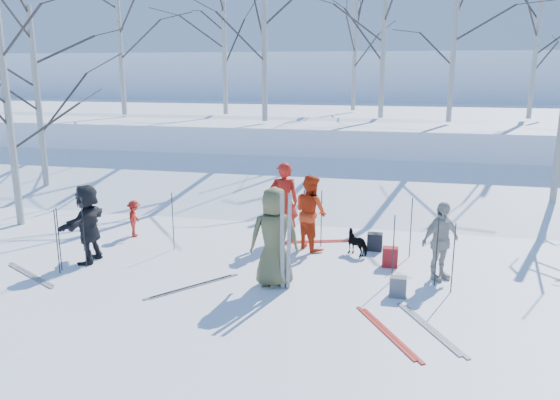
% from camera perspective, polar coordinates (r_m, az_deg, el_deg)
% --- Properties ---
extents(ground, '(120.00, 120.00, 0.00)m').
position_cam_1_polar(ground, '(10.73, -1.76, -8.62)').
color(ground, white).
rests_on(ground, ground).
extents(snow_ramp, '(70.00, 9.49, 4.12)m').
position_cam_1_polar(snow_ramp, '(17.25, 3.98, 0.49)').
color(snow_ramp, white).
rests_on(snow_ramp, ground).
extents(snow_plateau, '(70.00, 18.00, 2.20)m').
position_cam_1_polar(snow_plateau, '(26.91, 7.25, 6.99)').
color(snow_plateau, white).
rests_on(snow_plateau, ground).
extents(far_hill, '(90.00, 30.00, 6.00)m').
position_cam_1_polar(far_hill, '(47.73, 9.76, 10.96)').
color(far_hill, white).
rests_on(far_hill, ground).
extents(skier_olive_center, '(1.07, 0.85, 1.91)m').
position_cam_1_polar(skier_olive_center, '(10.31, -0.60, -3.89)').
color(skier_olive_center, brown).
rests_on(skier_olive_center, ground).
extents(skier_red_north, '(0.81, 0.66, 1.92)m').
position_cam_1_polar(skier_red_north, '(12.93, 0.38, -0.24)').
color(skier_red_north, '#B61A10').
rests_on(skier_red_north, ground).
extents(skier_redor_behind, '(1.06, 1.06, 1.73)m').
position_cam_1_polar(skier_redor_behind, '(12.45, 3.22, -1.28)').
color(skier_redor_behind, red).
rests_on(skier_redor_behind, ground).
extents(skier_red_seated, '(0.48, 0.66, 0.91)m').
position_cam_1_polar(skier_red_seated, '(13.90, -14.96, -1.87)').
color(skier_red_seated, '#B61A10').
rests_on(skier_red_seated, ground).
extents(skier_cream_east, '(0.94, 0.90, 1.57)m').
position_cam_1_polar(skier_cream_east, '(11.10, 16.41, -4.13)').
color(skier_cream_east, beige).
rests_on(skier_cream_east, ground).
extents(skier_grey_west, '(0.55, 1.59, 1.70)m').
position_cam_1_polar(skier_grey_west, '(12.30, -19.43, -2.32)').
color(skier_grey_west, black).
rests_on(skier_grey_west, ground).
extents(dog, '(0.70, 0.63, 0.55)m').
position_cam_1_polar(dog, '(12.32, 8.15, -4.41)').
color(dog, black).
rests_on(dog, ground).
extents(upright_ski_left, '(0.08, 0.16, 1.90)m').
position_cam_1_polar(upright_ski_left, '(10.05, 0.23, -4.41)').
color(upright_ski_left, silver).
rests_on(upright_ski_left, ground).
extents(upright_ski_right, '(0.14, 0.23, 1.89)m').
position_cam_1_polar(upright_ski_right, '(10.05, 0.94, -4.41)').
color(upright_ski_right, silver).
rests_on(upright_ski_right, ground).
extents(ski_pair_a, '(1.85, 2.07, 0.02)m').
position_cam_1_polar(ski_pair_a, '(8.99, 11.15, -13.44)').
color(ski_pair_a, red).
rests_on(ski_pair_a, ground).
extents(ski_pair_b, '(1.28, 2.01, 0.02)m').
position_cam_1_polar(ski_pair_b, '(13.15, 3.67, -4.35)').
color(ski_pair_b, red).
rests_on(ski_pair_b, ground).
extents(ski_pair_c, '(2.05, 2.09, 0.02)m').
position_cam_1_polar(ski_pair_c, '(10.66, -9.10, -8.90)').
color(ski_pair_c, silver).
rests_on(ski_pair_c, ground).
extents(ski_pair_d, '(1.83, 2.07, 0.02)m').
position_cam_1_polar(ski_pair_d, '(12.17, -24.63, -7.11)').
color(ski_pair_d, silver).
rests_on(ski_pair_d, ground).
extents(ski_pair_e, '(1.79, 2.07, 0.02)m').
position_cam_1_polar(ski_pair_e, '(9.27, 15.41, -12.82)').
color(ski_pair_e, silver).
rests_on(ski_pair_e, ground).
extents(ski_pole_a, '(0.02, 0.02, 1.34)m').
position_cam_1_polar(ski_pole_a, '(12.73, 2.52, -1.84)').
color(ski_pole_a, black).
rests_on(ski_pole_a, ground).
extents(ski_pole_b, '(0.02, 0.02, 1.34)m').
position_cam_1_polar(ski_pole_b, '(12.63, -11.13, -2.21)').
color(ski_pole_b, black).
rests_on(ski_pole_b, ground).
extents(ski_pole_c, '(0.02, 0.02, 1.34)m').
position_cam_1_polar(ski_pole_c, '(12.24, 13.51, -2.86)').
color(ski_pole_c, black).
rests_on(ski_pole_c, ground).
extents(ski_pole_d, '(0.02, 0.02, 1.34)m').
position_cam_1_polar(ski_pole_d, '(10.81, 11.76, -4.96)').
color(ski_pole_d, black).
rests_on(ski_pole_d, ground).
extents(ski_pole_e, '(0.02, 0.02, 1.34)m').
position_cam_1_polar(ski_pole_e, '(10.78, 16.05, -5.26)').
color(ski_pole_e, black).
rests_on(ski_pole_e, ground).
extents(ski_pole_f, '(0.02, 0.02, 1.34)m').
position_cam_1_polar(ski_pole_f, '(12.00, -22.09, -3.83)').
color(ski_pole_f, black).
rests_on(ski_pole_f, ground).
extents(ski_pole_g, '(0.02, 0.02, 1.34)m').
position_cam_1_polar(ski_pole_g, '(11.86, -22.28, -4.05)').
color(ski_pole_g, black).
rests_on(ski_pole_g, ground).
extents(ski_pole_h, '(0.02, 0.02, 1.34)m').
position_cam_1_polar(ski_pole_h, '(10.53, 17.65, -5.83)').
color(ski_pole_h, black).
rests_on(ski_pole_h, ground).
extents(ski_pole_i, '(0.02, 0.02, 1.34)m').
position_cam_1_polar(ski_pole_i, '(12.01, -19.79, -3.61)').
color(ski_pole_i, black).
rests_on(ski_pole_i, ground).
extents(ski_pole_j, '(0.02, 0.02, 1.34)m').
position_cam_1_polar(ski_pole_j, '(12.66, 4.34, -1.96)').
color(ski_pole_j, black).
rests_on(ski_pole_j, ground).
extents(backpack_red, '(0.32, 0.22, 0.42)m').
position_cam_1_polar(backpack_red, '(11.71, 11.43, -5.87)').
color(backpack_red, maroon).
rests_on(backpack_red, ground).
extents(backpack_grey, '(0.30, 0.20, 0.38)m').
position_cam_1_polar(backpack_grey, '(10.26, 12.20, -8.86)').
color(backpack_grey, '#5A5C61').
rests_on(backpack_grey, ground).
extents(backpack_dark, '(0.34, 0.24, 0.40)m').
position_cam_1_polar(backpack_dark, '(12.68, 9.88, -4.32)').
color(backpack_dark, black).
rests_on(backpack_dark, ground).
extents(birch_plateau_a, '(4.40, 4.40, 5.43)m').
position_cam_1_polar(birch_plateau_a, '(25.33, 7.81, 15.44)').
color(birch_plateau_a, silver).
rests_on(birch_plateau_a, snow_plateau).
extents(birch_plateau_b, '(5.04, 5.04, 6.35)m').
position_cam_1_polar(birch_plateau_b, '(23.55, -16.43, 16.29)').
color(birch_plateau_b, silver).
rests_on(birch_plateau_b, snow_plateau).
extents(birch_plateau_c, '(4.80, 4.80, 6.00)m').
position_cam_1_polar(birch_plateau_c, '(19.86, -1.65, 16.90)').
color(birch_plateau_c, silver).
rests_on(birch_plateau_c, snow_plateau).
extents(birch_plateau_e, '(4.76, 4.76, 5.95)m').
position_cam_1_polar(birch_plateau_e, '(21.48, 10.80, 16.37)').
color(birch_plateau_e, silver).
rests_on(birch_plateau_e, snow_plateau).
extents(birch_plateau_f, '(4.08, 4.08, 4.97)m').
position_cam_1_polar(birch_plateau_f, '(22.81, 25.15, 13.95)').
color(birch_plateau_f, silver).
rests_on(birch_plateau_f, snow_plateau).
extents(birch_plateau_g, '(4.53, 4.53, 5.61)m').
position_cam_1_polar(birch_plateau_g, '(23.00, -5.85, 15.91)').
color(birch_plateau_g, silver).
rests_on(birch_plateau_g, snow_plateau).
extents(birch_plateau_h, '(4.48, 4.48, 5.55)m').
position_cam_1_polar(birch_plateau_h, '(20.46, 17.73, 15.56)').
color(birch_plateau_h, silver).
rests_on(birch_plateau_h, snow_plateau).
extents(birch_edge_a, '(4.63, 4.63, 5.75)m').
position_cam_1_polar(birch_edge_a, '(15.69, -26.50, 7.88)').
color(birch_edge_a, silver).
rests_on(birch_edge_a, ground).
extents(birch_edge_d, '(4.73, 4.73, 5.90)m').
position_cam_1_polar(birch_edge_d, '(18.73, -23.93, 9.08)').
color(birch_edge_d, silver).
rests_on(birch_edge_d, ground).
extents(birch_edge_e, '(3.89, 3.89, 4.70)m').
position_cam_1_polar(birch_edge_e, '(16.15, 27.26, 6.04)').
color(birch_edge_e, silver).
rests_on(birch_edge_e, ground).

